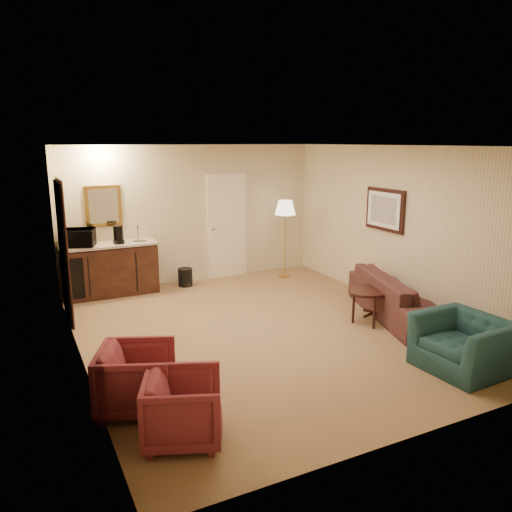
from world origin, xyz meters
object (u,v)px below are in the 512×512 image
Objects in this scene: wetbar_cabinet at (110,269)px; coffee_maker at (118,235)px; coffee_table at (373,305)px; rose_chair_far at (183,405)px; floor_lamp at (285,239)px; rose_chair_near at (137,376)px; waste_bin at (185,277)px; microwave at (77,236)px; sofa at (402,289)px; teal_armchair at (464,335)px.

coffee_maker is at bearing -21.09° from wetbar_cabinet.
rose_chair_far is at bearing -154.39° from coffee_table.
floor_lamp is at bearing 14.11° from coffee_maker.
coffee_table is at bearing -52.81° from rose_chair_near.
wetbar_cabinet reaches higher than waste_bin.
coffee_table is at bearing -25.61° from coffee_maker.
microwave reaches higher than rose_chair_far.
coffee_table is at bearing 101.91° from sofa.
rose_chair_near is 1.06× the size of rose_chair_far.
sofa is at bearing -5.44° from coffee_table.
coffee_table is (-0.50, 0.05, -0.20)m from sofa.
rose_chair_near reaches higher than coffee_table.
waste_bin is at bearing 172.87° from floor_lamp.
waste_bin is (1.85, 4.04, -0.20)m from rose_chair_near.
floor_lamp reaches higher than teal_armchair.
sofa is 4.38m from rose_chair_far.
floor_lamp is at bearing -16.92° from rose_chair_far.
sofa is 5.38m from microwave.
coffee_maker is at bearing 66.81° from sofa.
sofa is 2.62× the size of coffee_table.
rose_chair_far is at bearing -138.18° from rose_chair_near.
waste_bin is 1.06× the size of coffee_maker.
wetbar_cabinet is 5.85m from teal_armchair.
coffee_maker is (0.67, -0.06, -0.03)m from microwave.
microwave reaches higher than coffee_maker.
rose_chair_near is 4.45m from waste_bin.
floor_lamp is (0.05, 2.81, 0.52)m from coffee_table.
coffee_maker is (0.17, -0.06, 0.62)m from wetbar_cabinet.
microwave is (-4.30, 3.17, 0.66)m from sofa.
microwave is at bearing -145.96° from teal_armchair.
floor_lamp is at bearing 175.01° from teal_armchair.
sofa is 2.91m from floor_lamp.
teal_armchair is at bearing 177.65° from sofa.
floor_lamp is 3.21m from coffee_maker.
rose_chair_near is 4.16m from coffee_maker.
rose_chair_near is (-3.68, 0.80, -0.06)m from teal_armchair.
wetbar_cabinet is 2.34× the size of rose_chair_far.
coffee_table is at bearing -90.96° from floor_lamp.
rose_chair_far is at bearing -76.29° from coffee_maker.
rose_chair_near reaches higher than waste_bin.
waste_bin is (-1.95, 3.06, -0.08)m from coffee_table.
microwave is at bearing 175.33° from floor_lamp.
floor_lamp is at bearing 14.43° from microwave.
sofa is 7.22× the size of coffee_maker.
teal_armchair is 3.14× the size of coffee_maker.
teal_armchair is 4.60m from floor_lamp.
sofa reaches higher than rose_chair_far.
waste_bin is at bearing -1.90° from rose_chair_near.
rose_chair_near is (-4.30, -0.93, -0.07)m from sofa.
waste_bin is at bearing 55.65° from sofa.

